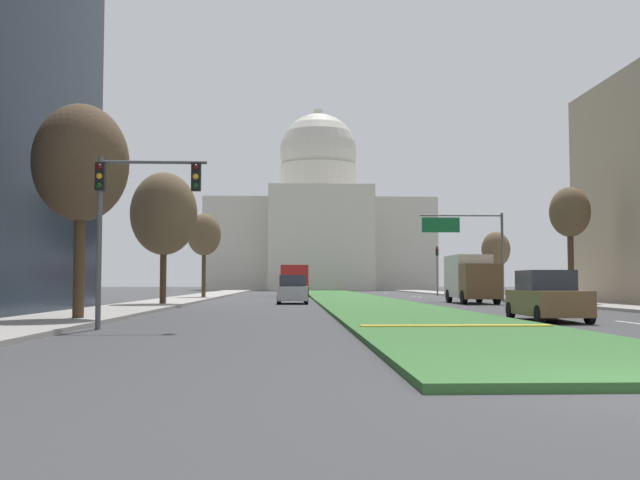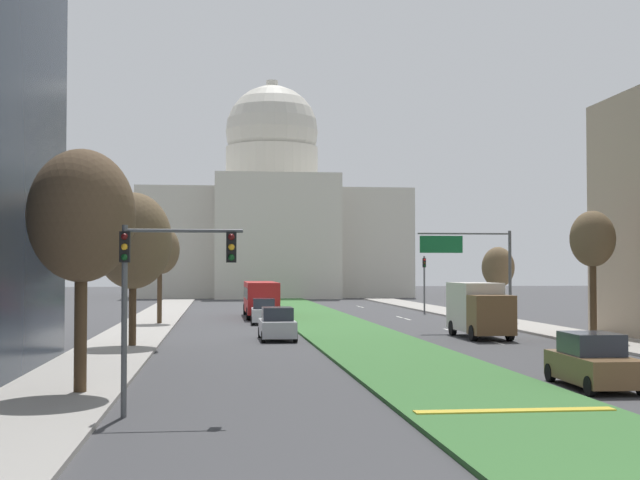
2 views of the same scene
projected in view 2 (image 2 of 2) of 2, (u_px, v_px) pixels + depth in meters
ground_plane at (316, 318)px, 72.14m from camera, size 265.78×265.78×0.00m
grass_median at (325, 321)px, 66.15m from camera, size 6.17×108.73×0.14m
median_curb_nose at (515, 411)px, 23.71m from camera, size 5.56×0.50×0.04m
lane_dashes_right at (430, 325)px, 62.54m from camera, size 0.16×69.03×0.01m
sidewalk_left at (143, 328)px, 58.65m from camera, size 4.00×108.73×0.15m
sidewalk_right at (518, 325)px, 61.66m from camera, size 4.00×108.73×0.15m
capitol_building at (272, 223)px, 131.66m from camera, size 38.93×27.78×32.78m
traffic_light_near_left at (156, 277)px, 23.78m from camera, size 3.34×0.35×5.20m
traffic_light_far_right at (424, 277)px, 79.20m from camera, size 0.28×0.35×5.20m
overhead_guide_sign at (475, 259)px, 56.28m from camera, size 6.18×0.20×6.50m
street_tree_left_near at (82, 217)px, 27.59m from camera, size 3.38×3.38×7.81m
street_tree_left_mid at (133, 241)px, 44.30m from camera, size 3.92×3.92×7.91m
street_tree_right_mid at (593, 241)px, 47.15m from camera, size 2.42×2.42×7.16m
street_tree_left_far at (160, 250)px, 62.61m from camera, size 2.84×2.84×7.20m
street_tree_right_far at (498, 268)px, 64.14m from camera, size 2.39×2.39×5.64m
sedan_lead_stopped at (593, 363)px, 29.39m from camera, size 2.07×4.63×1.85m
sedan_midblock at (277, 325)px, 49.34m from camera, size 1.97×4.59×1.86m
sedan_distant at (264, 312)px, 63.96m from camera, size 1.95×4.54×1.87m
box_truck_delivery at (479, 309)px, 51.04m from camera, size 2.40×6.40×3.20m
city_bus at (261, 296)px, 72.55m from camera, size 2.62×11.00×2.95m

